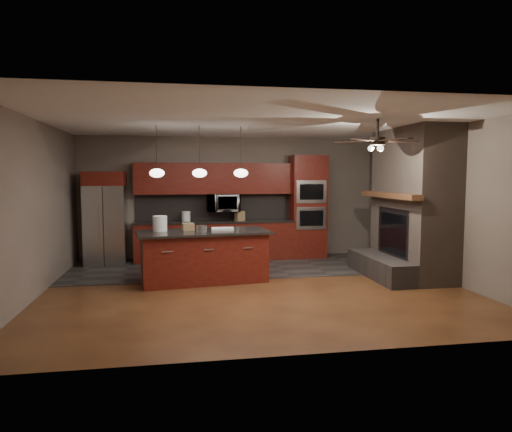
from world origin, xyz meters
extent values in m
plane|color=brown|center=(0.00, 0.00, 0.00)|extent=(7.00, 7.00, 0.00)
cube|color=white|center=(0.00, 0.00, 2.80)|extent=(7.00, 6.00, 0.02)
cube|color=gray|center=(0.00, 3.00, 1.40)|extent=(7.00, 0.02, 2.80)
cube|color=gray|center=(3.50, 0.00, 1.40)|extent=(0.02, 6.00, 2.80)
cube|color=gray|center=(-3.50, 0.00, 1.40)|extent=(0.02, 6.00, 2.80)
cube|color=#353330|center=(0.00, 1.80, 0.01)|extent=(7.00, 2.40, 0.01)
cube|color=brown|center=(3.10, 0.40, 1.40)|extent=(0.80, 2.00, 2.80)
cube|color=#443D38|center=(2.45, 0.40, 0.20)|extent=(0.50, 2.00, 0.40)
cube|color=#2D2D30|center=(2.72, 0.40, 0.83)|extent=(0.05, 1.20, 0.95)
cube|color=black|center=(2.70, 0.40, 0.83)|extent=(0.02, 1.00, 0.75)
cube|color=brown|center=(2.60, 0.40, 1.55)|extent=(0.22, 2.10, 0.10)
cube|color=maroon|center=(-0.48, 2.70, 0.43)|extent=(3.55, 0.60, 0.86)
cube|color=black|center=(-0.48, 2.70, 0.88)|extent=(3.59, 0.64, 0.04)
cube|color=black|center=(-0.48, 2.98, 1.20)|extent=(3.55, 0.03, 0.60)
cube|color=maroon|center=(-0.48, 2.83, 1.85)|extent=(3.55, 0.35, 0.70)
cube|color=maroon|center=(1.70, 2.70, 1.19)|extent=(0.80, 0.60, 2.38)
cube|color=silver|center=(1.70, 2.40, 0.95)|extent=(0.70, 0.03, 0.52)
cube|color=black|center=(1.70, 2.38, 0.95)|extent=(0.55, 0.02, 0.35)
cube|color=silver|center=(1.70, 2.40, 1.55)|extent=(0.70, 0.03, 0.52)
cube|color=black|center=(1.70, 2.38, 1.55)|extent=(0.55, 0.02, 0.35)
imported|color=silver|center=(-0.27, 2.75, 1.30)|extent=(0.73, 0.41, 0.50)
cube|color=silver|center=(-2.83, 2.62, 0.85)|extent=(0.85, 0.72, 1.70)
cube|color=#2D2D30|center=(-2.83, 2.26, 0.85)|extent=(0.02, 0.02, 1.68)
cube|color=silver|center=(-2.93, 2.25, 0.90)|extent=(0.03, 0.03, 0.85)
cube|color=silver|center=(-2.73, 2.25, 0.90)|extent=(0.03, 0.03, 0.85)
cube|color=maroon|center=(-2.83, 2.62, 1.85)|extent=(0.85, 0.72, 0.30)
cube|color=maroon|center=(-0.84, 0.63, 0.44)|extent=(2.29, 1.19, 0.88)
cube|color=black|center=(-0.84, 0.63, 0.90)|extent=(2.46, 1.36, 0.04)
cylinder|color=white|center=(-1.62, 0.74, 1.06)|extent=(0.34, 0.34, 0.28)
cylinder|color=#A9A8AD|center=(-0.89, 0.47, 0.98)|extent=(0.19, 0.19, 0.12)
cube|color=white|center=(-0.49, 0.73, 0.94)|extent=(0.42, 0.31, 0.04)
cube|color=olive|center=(-1.11, 0.78, 0.98)|extent=(0.23, 0.19, 0.13)
cylinder|color=white|center=(-1.12, 2.70, 1.01)|extent=(0.20, 0.20, 0.22)
cube|color=#987B4E|center=(0.09, 2.65, 1.01)|extent=(0.24, 0.22, 0.22)
cylinder|color=black|center=(-1.65, 0.70, 2.41)|extent=(0.01, 0.01, 0.78)
ellipsoid|color=white|center=(-1.65, 0.70, 1.96)|extent=(0.26, 0.26, 0.16)
cylinder|color=black|center=(-0.90, 0.70, 2.41)|extent=(0.01, 0.01, 0.78)
ellipsoid|color=white|center=(-0.90, 0.70, 1.96)|extent=(0.26, 0.26, 0.16)
cylinder|color=black|center=(-0.15, 0.70, 2.41)|extent=(0.01, 0.01, 0.78)
ellipsoid|color=white|center=(-0.15, 0.70, 1.96)|extent=(0.26, 0.26, 0.16)
cylinder|color=black|center=(1.80, -0.80, 2.65)|extent=(0.04, 0.04, 0.30)
cylinder|color=black|center=(1.80, -0.80, 2.45)|extent=(0.24, 0.24, 0.12)
cube|color=black|center=(2.18, -0.80, 2.45)|extent=(0.60, 0.12, 0.01)
cube|color=black|center=(1.92, -0.44, 2.45)|extent=(0.30, 0.61, 0.01)
cube|color=black|center=(1.49, -0.58, 2.45)|extent=(0.56, 0.45, 0.01)
cube|color=black|center=(1.49, -1.02, 2.45)|extent=(0.56, 0.45, 0.01)
cube|color=black|center=(1.92, -1.16, 2.45)|extent=(0.30, 0.61, 0.01)
camera|label=1|loc=(-1.30, -7.58, 1.91)|focal=32.00mm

